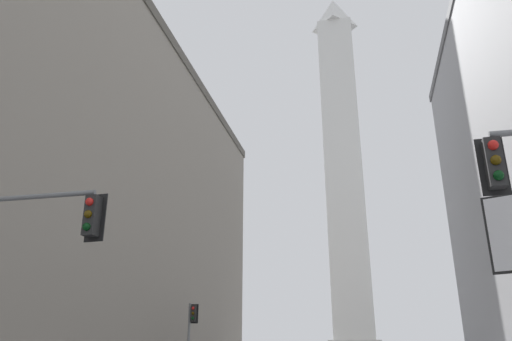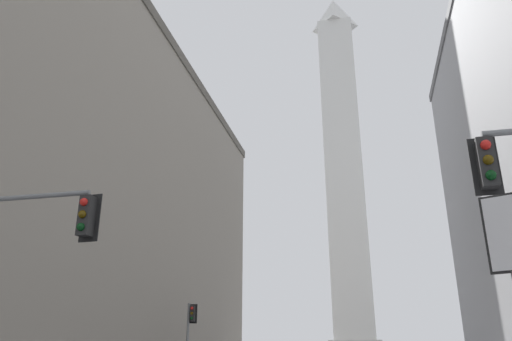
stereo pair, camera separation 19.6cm
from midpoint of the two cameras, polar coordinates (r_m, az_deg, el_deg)
The scene contains 3 objects.
building_left at distance 42.62m, azimuth -26.62°, elevation -2.61°, with size 24.70×52.63×26.71m.
obelisk at distance 83.37m, azimuth 10.10°, elevation 0.53°, with size 7.41×7.41×64.92m.
traffic_light_mid_left at distance 36.87m, azimuth -7.43°, elevation -17.67°, with size 0.77×0.51×5.41m.
Camera 2 is at (2.41, -2.57, 1.77)m, focal length 35.00 mm.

